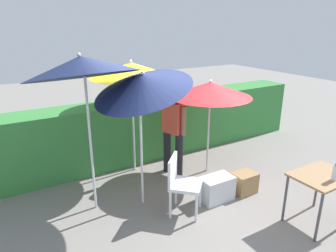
{
  "coord_description": "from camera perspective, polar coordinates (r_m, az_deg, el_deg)",
  "views": [
    {
      "loc": [
        -2.4,
        -3.78,
        2.72
      ],
      "look_at": [
        0.0,
        0.3,
        1.1
      ],
      "focal_mm": 32.69,
      "sensor_mm": 36.0,
      "label": 1
    }
  ],
  "objects": [
    {
      "name": "umbrella_rainbow",
      "position": [
        5.45,
        -6.89,
        10.32
      ],
      "size": [
        1.48,
        1.48,
        2.1
      ],
      "color": "silver",
      "rests_on": "ground_plane"
    },
    {
      "name": "cooler_box",
      "position": [
        5.03,
        9.04,
        -11.44
      ],
      "size": [
        0.53,
        0.33,
        0.4
      ],
      "primitive_type": "cube",
      "color": "silver",
      "rests_on": "ground_plane"
    },
    {
      "name": "crate_cardboard",
      "position": [
        5.33,
        14.0,
        -10.22
      ],
      "size": [
        0.38,
        0.3,
        0.35
      ],
      "primitive_type": "cube",
      "color": "#9E7A4C",
      "rests_on": "ground_plane"
    },
    {
      "name": "folding_table",
      "position": [
        4.72,
        26.7,
        -9.14
      ],
      "size": [
        0.8,
        0.6,
        0.76
      ],
      "color": "#4C4C51",
      "rests_on": "ground_plane"
    },
    {
      "name": "bottle_water",
      "position": [
        4.55,
        28.71,
        -7.58
      ],
      "size": [
        0.07,
        0.07,
        0.24
      ],
      "color": "silver",
      "rests_on": "folding_table"
    },
    {
      "name": "hedge_row",
      "position": [
        6.29,
        -6.2,
        -0.77
      ],
      "size": [
        8.0,
        0.7,
        1.24
      ],
      "primitive_type": "cube",
      "color": "#38843D",
      "rests_on": "ground_plane"
    },
    {
      "name": "person_vendor",
      "position": [
        5.51,
        0.96,
        -0.03
      ],
      "size": [
        0.33,
        0.55,
        1.88
      ],
      "color": "black",
      "rests_on": "ground_plane"
    },
    {
      "name": "chair_plastic",
      "position": [
        4.53,
        2.46,
        -10.29
      ],
      "size": [
        0.62,
        0.62,
        0.89
      ],
      "color": "silver",
      "rests_on": "ground_plane"
    },
    {
      "name": "umbrella_yellow",
      "position": [
        4.28,
        -5.03,
        8.02
      ],
      "size": [
        1.47,
        1.44,
        2.31
      ],
      "color": "silver",
      "rests_on": "ground_plane"
    },
    {
      "name": "umbrella_navy",
      "position": [
        4.24,
        -15.77,
        10.6
      ],
      "size": [
        1.57,
        1.58,
        2.47
      ],
      "color": "silver",
      "rests_on": "ground_plane"
    },
    {
      "name": "ground_plane",
      "position": [
        5.24,
        1.71,
        -12.39
      ],
      "size": [
        24.0,
        24.0,
        0.0
      ],
      "primitive_type": "plane",
      "color": "gray"
    },
    {
      "name": "umbrella_orange",
      "position": [
        5.47,
        7.89,
        6.75
      ],
      "size": [
        1.48,
        1.48,
        1.76
      ],
      "color": "silver",
      "rests_on": "ground_plane"
    }
  ]
}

